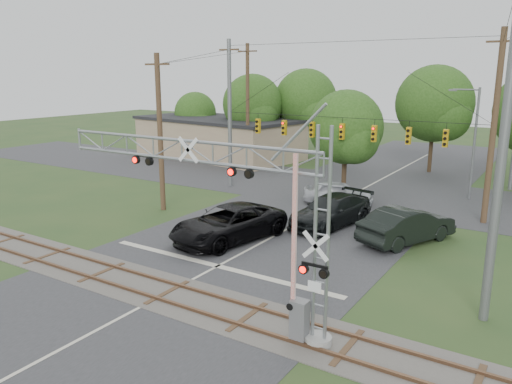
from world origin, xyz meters
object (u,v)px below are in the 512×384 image
Objects in this scene: traffic_signal_span at (355,124)px; sedan_silver at (339,193)px; pickup_black at (229,224)px; commercial_building at (218,137)px; streetlight at (472,138)px; car_dark at (331,211)px; crossing_gantry at (231,199)px.

sedan_silver is (-0.70, -0.63, -4.79)m from traffic_signal_span.
pickup_black is 0.36× the size of commercial_building.
commercial_building is 2.41× the size of streetlight.
car_dark is at bearing 179.70° from sedan_silver.
traffic_signal_span is 1.00× the size of commercial_building.
sedan_silver is at bearing 100.81° from crossing_gantry.
pickup_black is 6.60m from car_dark.
traffic_signal_span is (-2.68, 18.36, 0.96)m from crossing_gantry.
sedan_silver is at bearing -138.34° from traffic_signal_span.
traffic_signal_span is at bearing -21.72° from commercial_building.
crossing_gantry is at bearing -99.18° from streetlight.
traffic_signal_span is at bearing 98.31° from crossing_gantry.
pickup_black is at bearing 126.32° from crossing_gantry.
sedan_silver is at bearing 119.03° from car_dark.
crossing_gantry is at bearing -41.89° from pickup_black.
car_dark is 27.18m from commercial_building.
streetlight is at bearing 73.11° from pickup_black.
traffic_signal_span is 4.04× the size of sedan_silver.
car_dark is (0.90, -5.53, -4.69)m from traffic_signal_span.
pickup_black is 1.10× the size of car_dark.
crossing_gantry is 1.75× the size of pickup_black.
traffic_signal_span is 23.53m from commercial_building.
commercial_building is at bearing 150.12° from traffic_signal_span.
crossing_gantry is 2.51× the size of sedan_silver.
traffic_signal_span reaches higher than commercial_building.
crossing_gantry is 37.76m from commercial_building.
commercial_building reaches higher than car_dark.
sedan_silver is 0.25× the size of commercial_building.
pickup_black is at bearing -103.58° from traffic_signal_span.
streetlight reaches higher than crossing_gantry.
crossing_gantry is 18.45m from sedan_silver.
car_dark is (3.58, 5.55, -0.05)m from pickup_black.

